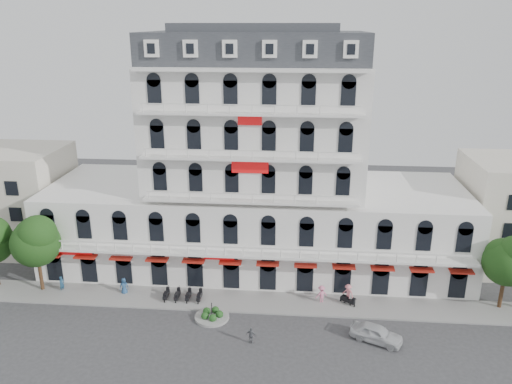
% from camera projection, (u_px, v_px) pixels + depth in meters
% --- Properties ---
extents(ground, '(120.00, 120.00, 0.00)m').
position_uv_depth(ground, '(236.00, 362.00, 40.07)').
color(ground, '#38383A').
rests_on(ground, ground).
extents(sidewalk, '(53.00, 4.00, 0.16)m').
position_uv_depth(sidewalk, '(248.00, 302.00, 48.53)').
color(sidewalk, gray).
rests_on(sidewalk, ground).
extents(main_building, '(45.00, 15.00, 25.80)m').
position_uv_depth(main_building, '(256.00, 178.00, 53.83)').
color(main_building, silver).
rests_on(main_building, ground).
extents(flank_building_west, '(14.00, 10.00, 12.00)m').
position_uv_depth(flank_building_west, '(7.00, 198.00, 59.42)').
color(flank_building_west, beige).
rests_on(flank_building_west, ground).
extents(traffic_island, '(3.20, 3.20, 1.60)m').
position_uv_depth(traffic_island, '(212.00, 316.00, 45.89)').
color(traffic_island, gray).
rests_on(traffic_island, ground).
extents(parked_scooter_row, '(4.40, 1.80, 1.10)m').
position_uv_depth(parked_scooter_row, '(183.00, 300.00, 48.88)').
color(parked_scooter_row, black).
rests_on(parked_scooter_row, ground).
extents(tree_west_inner, '(4.76, 4.76, 8.25)m').
position_uv_depth(tree_west_inner, '(36.00, 239.00, 48.87)').
color(tree_west_inner, '#382314').
rests_on(tree_west_inner, ground).
extents(tree_east_inner, '(4.40, 4.37, 7.57)m').
position_uv_depth(tree_east_inner, '(508.00, 259.00, 45.85)').
color(tree_east_inner, '#382314').
rests_on(tree_east_inner, ground).
extents(parked_car, '(4.76, 3.45, 1.51)m').
position_uv_depth(parked_car, '(376.00, 333.00, 42.43)').
color(parked_car, silver).
rests_on(parked_car, ground).
extents(rider_center, '(1.42, 1.23, 2.26)m').
position_uv_depth(rider_center, '(348.00, 294.00, 47.68)').
color(rider_center, black).
rests_on(rider_center, ground).
extents(pedestrian_left, '(0.99, 0.79, 1.76)m').
position_uv_depth(pedestrian_left, '(124.00, 286.00, 49.76)').
color(pedestrian_left, navy).
rests_on(pedestrian_left, ground).
extents(pedestrian_mid, '(0.95, 0.60, 1.51)m').
position_uv_depth(pedestrian_mid, '(251.00, 335.00, 42.17)').
color(pedestrian_mid, slate).
rests_on(pedestrian_mid, ground).
extents(pedestrian_right, '(1.39, 1.15, 1.87)m').
position_uv_depth(pedestrian_right, '(321.00, 294.00, 48.15)').
color(pedestrian_right, pink).
rests_on(pedestrian_right, ground).
extents(pedestrian_far, '(0.60, 0.71, 1.65)m').
position_uv_depth(pedestrian_far, '(62.00, 284.00, 50.30)').
color(pedestrian_far, navy).
rests_on(pedestrian_far, ground).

